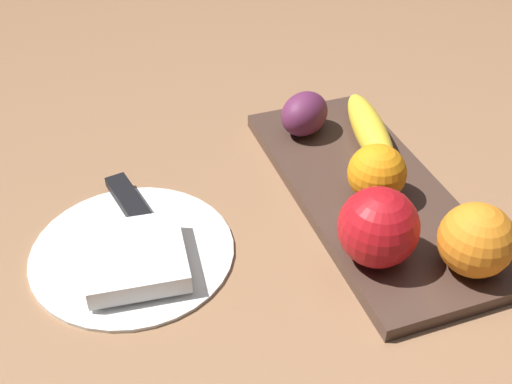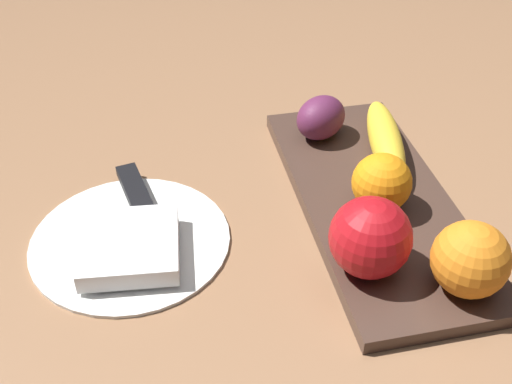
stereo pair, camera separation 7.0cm
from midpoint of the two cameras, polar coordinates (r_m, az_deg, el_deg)
ground_plane at (r=0.79m, az=9.90°, el=0.40°), size 2.40×2.40×0.00m
fruit_tray at (r=0.76m, az=13.05°, el=-0.96°), size 0.39×0.17×0.02m
apple at (r=0.64m, az=13.19°, el=-4.08°), size 0.08×0.08×0.08m
banana at (r=0.82m, az=13.81°, el=4.40°), size 0.18×0.07×0.04m
orange_near_apple at (r=0.73m, az=13.80°, el=0.70°), size 0.07×0.07×0.07m
orange_near_banana at (r=0.65m, az=21.43°, el=-5.71°), size 0.08×0.08×0.08m
grape_bunch at (r=0.83m, az=8.12°, el=6.45°), size 0.08×0.09×0.06m
dinner_plate at (r=0.71m, az=-8.35°, el=-4.28°), size 0.22×0.22×0.01m
folded_napkin at (r=0.68m, az=-8.24°, el=-4.90°), size 0.11×0.11×0.02m
knife at (r=0.75m, az=-7.80°, el=-0.63°), size 0.18×0.05×0.01m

